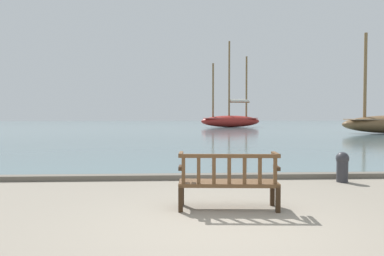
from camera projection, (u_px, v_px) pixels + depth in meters
name	position (u px, v px, depth m)	size (l,w,h in m)	color
ground_plane	(222.00, 228.00, 5.08)	(160.00, 160.00, 0.00)	gray
harbor_water	(177.00, 126.00, 48.99)	(100.00, 80.00, 0.08)	slate
quay_edge_kerb	(201.00, 177.00, 8.92)	(40.00, 0.30, 0.12)	#675F54
park_bench	(228.00, 181.00, 6.06)	(1.63, 0.63, 0.92)	#322113
sailboat_outer_starboard	(231.00, 119.00, 43.54)	(7.19, 2.93, 9.95)	maroon
mooring_bollard	(342.00, 165.00, 8.51)	(0.29, 0.29, 0.69)	#2D2D33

